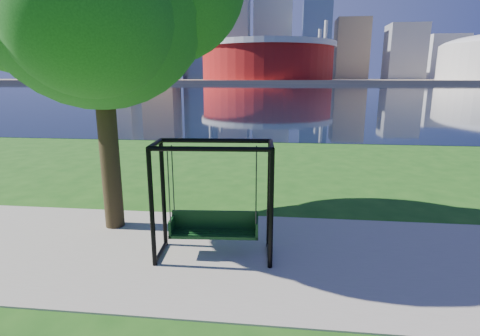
# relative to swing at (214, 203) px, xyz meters

# --- Properties ---
(ground) EXTENTS (900.00, 900.00, 0.00)m
(ground) POSITION_rel_swing_xyz_m (0.60, 0.57, -1.03)
(ground) COLOR #1E5114
(ground) RESTS_ON ground
(path) EXTENTS (120.00, 4.00, 0.03)m
(path) POSITION_rel_swing_xyz_m (0.60, 0.07, -1.02)
(path) COLOR #9E937F
(path) RESTS_ON ground
(river) EXTENTS (900.00, 180.00, 0.02)m
(river) POSITION_rel_swing_xyz_m (0.60, 102.57, -1.02)
(river) COLOR black
(river) RESTS_ON ground
(far_bank) EXTENTS (900.00, 228.00, 2.00)m
(far_bank) POSITION_rel_swing_xyz_m (0.60, 306.57, -0.03)
(far_bank) COLOR #937F60
(far_bank) RESTS_ON ground
(stadium) EXTENTS (83.00, 83.00, 32.00)m
(stadium) POSITION_rel_swing_xyz_m (-9.40, 235.57, 13.20)
(stadium) COLOR maroon
(stadium) RESTS_ON far_bank
(skyline) EXTENTS (392.00, 66.00, 96.50)m
(skyline) POSITION_rel_swing_xyz_m (-3.67, 319.97, 34.86)
(skyline) COLOR gray
(skyline) RESTS_ON far_bank
(swing) EXTENTS (2.15, 1.05, 2.13)m
(swing) POSITION_rel_swing_xyz_m (0.00, 0.00, 0.00)
(swing) COLOR black
(swing) RESTS_ON ground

